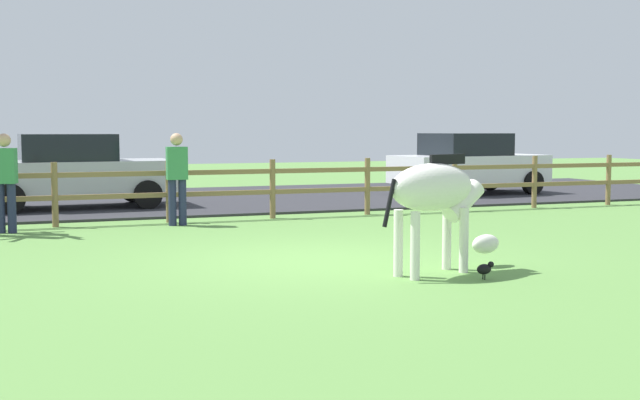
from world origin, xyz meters
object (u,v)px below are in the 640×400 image
(zebra, at_px, (437,196))
(crow_on_grass, at_px, (485,269))
(visitor_left_of_tree, at_px, (177,175))
(visitor_right_of_tree, at_px, (5,178))
(parked_car_white, at_px, (469,163))
(parked_car_silver, at_px, (74,170))

(zebra, relative_size, crow_on_grass, 8.78)
(zebra, distance_m, visitor_left_of_tree, 6.21)
(crow_on_grass, bearing_deg, visitor_right_of_tree, 128.98)
(zebra, distance_m, visitor_right_of_tree, 7.55)
(visitor_right_of_tree, bearing_deg, parked_car_white, 19.12)
(crow_on_grass, distance_m, visitor_right_of_tree, 8.21)
(crow_on_grass, xyz_separation_m, parked_car_white, (5.89, 10.18, 0.72))
(zebra, height_order, visitor_right_of_tree, visitor_right_of_tree)
(parked_car_silver, distance_m, visitor_right_of_tree, 3.83)
(crow_on_grass, relative_size, parked_car_silver, 0.05)
(visitor_left_of_tree, xyz_separation_m, visitor_right_of_tree, (-2.84, -0.07, 0.00))
(parked_car_white, distance_m, visitor_right_of_tree, 11.67)
(crow_on_grass, bearing_deg, parked_car_silver, 111.08)
(parked_car_silver, xyz_separation_m, parked_car_white, (9.72, 0.23, 0.00))
(visitor_left_of_tree, bearing_deg, crow_on_grass, -70.29)
(parked_car_silver, height_order, visitor_right_of_tree, visitor_right_of_tree)
(parked_car_silver, bearing_deg, crow_on_grass, -68.92)
(parked_car_silver, height_order, parked_car_white, same)
(zebra, distance_m, parked_car_silver, 10.05)
(zebra, relative_size, parked_car_white, 0.45)
(crow_on_grass, xyz_separation_m, visitor_right_of_tree, (-5.14, 6.35, 0.78))
(parked_car_white, bearing_deg, visitor_left_of_tree, -155.38)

